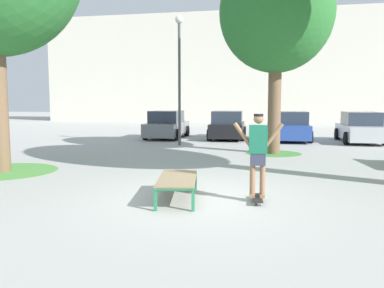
{
  "coord_description": "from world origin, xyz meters",
  "views": [
    {
      "loc": [
        1.38,
        -8.25,
        2.04
      ],
      "look_at": [
        -0.58,
        1.33,
        1.0
      ],
      "focal_mm": 38.14,
      "sensor_mm": 36.0,
      "label": 1
    }
  ],
  "objects_px": {
    "car_silver": "(360,128)",
    "skate_box": "(177,180)",
    "car_grey": "(167,125)",
    "tree_mid_back": "(276,13)",
    "skateboard": "(257,198)",
    "car_black": "(228,126)",
    "car_blue": "(291,127)",
    "skater": "(258,149)",
    "light_post": "(179,61)"
  },
  "relations": [
    {
      "from": "car_grey",
      "to": "light_post",
      "type": "relative_size",
      "value": 0.73
    },
    {
      "from": "tree_mid_back",
      "to": "car_grey",
      "type": "relative_size",
      "value": 1.79
    },
    {
      "from": "skater",
      "to": "light_post",
      "type": "relative_size",
      "value": 0.29
    },
    {
      "from": "car_silver",
      "to": "skateboard",
      "type": "bearing_deg",
      "value": -108.7
    },
    {
      "from": "skater",
      "to": "car_grey",
      "type": "relative_size",
      "value": 0.4
    },
    {
      "from": "car_silver",
      "to": "skate_box",
      "type": "bearing_deg",
      "value": -114.7
    },
    {
      "from": "skateboard",
      "to": "car_black",
      "type": "height_order",
      "value": "car_black"
    },
    {
      "from": "car_grey",
      "to": "car_blue",
      "type": "distance_m",
      "value": 6.62
    },
    {
      "from": "car_silver",
      "to": "light_post",
      "type": "relative_size",
      "value": 0.73
    },
    {
      "from": "light_post",
      "to": "tree_mid_back",
      "type": "bearing_deg",
      "value": -26.9
    },
    {
      "from": "skate_box",
      "to": "car_black",
      "type": "height_order",
      "value": "car_black"
    },
    {
      "from": "skate_box",
      "to": "car_blue",
      "type": "height_order",
      "value": "car_blue"
    },
    {
      "from": "car_grey",
      "to": "car_silver",
      "type": "bearing_deg",
      "value": -2.15
    },
    {
      "from": "skate_box",
      "to": "car_black",
      "type": "relative_size",
      "value": 0.47
    },
    {
      "from": "tree_mid_back",
      "to": "car_blue",
      "type": "distance_m",
      "value": 7.26
    },
    {
      "from": "car_black",
      "to": "light_post",
      "type": "relative_size",
      "value": 0.73
    },
    {
      "from": "skate_box",
      "to": "skateboard",
      "type": "height_order",
      "value": "skate_box"
    },
    {
      "from": "car_blue",
      "to": "skate_box",
      "type": "bearing_deg",
      "value": -101.51
    },
    {
      "from": "skateboard",
      "to": "car_grey",
      "type": "bearing_deg",
      "value": 112.28
    },
    {
      "from": "car_grey",
      "to": "light_post",
      "type": "bearing_deg",
      "value": -66.01
    },
    {
      "from": "skate_box",
      "to": "car_silver",
      "type": "relative_size",
      "value": 0.47
    },
    {
      "from": "car_black",
      "to": "car_silver",
      "type": "relative_size",
      "value": 1.01
    },
    {
      "from": "skate_box",
      "to": "light_post",
      "type": "xyz_separation_m",
      "value": [
        -2.35,
        10.12,
        3.41
      ]
    },
    {
      "from": "tree_mid_back",
      "to": "car_black",
      "type": "height_order",
      "value": "tree_mid_back"
    },
    {
      "from": "tree_mid_back",
      "to": "car_blue",
      "type": "relative_size",
      "value": 1.79
    },
    {
      "from": "skater",
      "to": "car_silver",
      "type": "relative_size",
      "value": 0.4
    },
    {
      "from": "car_blue",
      "to": "car_black",
      "type": "bearing_deg",
      "value": 174.76
    },
    {
      "from": "tree_mid_back",
      "to": "car_black",
      "type": "bearing_deg",
      "value": 112.94
    },
    {
      "from": "skater",
      "to": "car_silver",
      "type": "bearing_deg",
      "value": 71.29
    },
    {
      "from": "skateboard",
      "to": "car_silver",
      "type": "relative_size",
      "value": 0.19
    },
    {
      "from": "skater",
      "to": "car_blue",
      "type": "height_order",
      "value": "skater"
    },
    {
      "from": "skateboard",
      "to": "car_grey",
      "type": "xyz_separation_m",
      "value": [
        -5.51,
        13.44,
        0.61
      ]
    },
    {
      "from": "car_black",
      "to": "tree_mid_back",
      "type": "bearing_deg",
      "value": -67.06
    },
    {
      "from": "skater",
      "to": "tree_mid_back",
      "type": "distance_m",
      "value": 8.93
    },
    {
      "from": "skateboard",
      "to": "tree_mid_back",
      "type": "relative_size",
      "value": 0.11
    },
    {
      "from": "car_black",
      "to": "car_blue",
      "type": "relative_size",
      "value": 1.01
    },
    {
      "from": "skateboard",
      "to": "car_blue",
      "type": "height_order",
      "value": "car_blue"
    },
    {
      "from": "car_black",
      "to": "car_silver",
      "type": "bearing_deg",
      "value": -5.45
    },
    {
      "from": "skateboard",
      "to": "skater",
      "type": "bearing_deg",
      "value": 94.72
    },
    {
      "from": "car_black",
      "to": "car_silver",
      "type": "height_order",
      "value": "same"
    },
    {
      "from": "car_black",
      "to": "light_post",
      "type": "distance_m",
      "value": 5.15
    },
    {
      "from": "car_blue",
      "to": "car_silver",
      "type": "height_order",
      "value": "same"
    },
    {
      "from": "tree_mid_back",
      "to": "skateboard",
      "type": "bearing_deg",
      "value": -92.02
    },
    {
      "from": "skateboard",
      "to": "skater",
      "type": "height_order",
      "value": "skater"
    },
    {
      "from": "skate_box",
      "to": "car_black",
      "type": "distance_m",
      "value": 13.81
    },
    {
      "from": "car_grey",
      "to": "car_silver",
      "type": "relative_size",
      "value": 1.0
    },
    {
      "from": "light_post",
      "to": "car_silver",
      "type": "bearing_deg",
      "value": 19.93
    },
    {
      "from": "skater",
      "to": "light_post",
      "type": "distance_m",
      "value": 11.13
    },
    {
      "from": "skate_box",
      "to": "car_blue",
      "type": "relative_size",
      "value": 0.47
    },
    {
      "from": "car_grey",
      "to": "car_black",
      "type": "bearing_deg",
      "value": 4.47
    }
  ]
}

